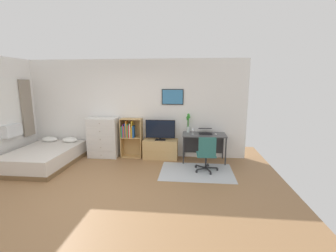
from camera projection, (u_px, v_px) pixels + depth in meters
name	position (u px, v px, depth m)	size (l,w,h in m)	color
ground_plane	(107.00, 194.00, 4.43)	(7.20, 7.20, 0.00)	#936B44
wall_back_with_posters	(136.00, 109.00, 6.54)	(6.12, 0.09, 2.70)	white
area_rug	(197.00, 172.00, 5.50)	(1.70, 1.20, 0.01)	#B2B7BC
bed	(45.00, 156.00, 5.95)	(1.38, 1.98, 0.55)	brown
dresser	(103.00, 138.00, 6.51)	(0.82, 0.46, 1.12)	silver
bookshelf	(130.00, 135.00, 6.48)	(0.58, 0.30, 1.10)	tan
tv_stand	(161.00, 149.00, 6.42)	(0.94, 0.41, 0.53)	tan
television	(160.00, 130.00, 6.30)	(0.80, 0.16, 0.55)	black
desk	(204.00, 138.00, 6.22)	(1.13, 0.59, 0.74)	#4C4C4F
office_chair	(207.00, 153.00, 5.43)	(0.56, 0.58, 0.86)	#232326
laptop	(205.00, 131.00, 6.18)	(0.36, 0.39, 0.15)	black
computer_mouse	(216.00, 134.00, 6.05)	(0.06, 0.10, 0.03)	silver
bamboo_vase	(188.00, 122.00, 6.30)	(0.11, 0.10, 0.51)	silver
wine_glass	(193.00, 129.00, 6.08)	(0.07, 0.07, 0.18)	silver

